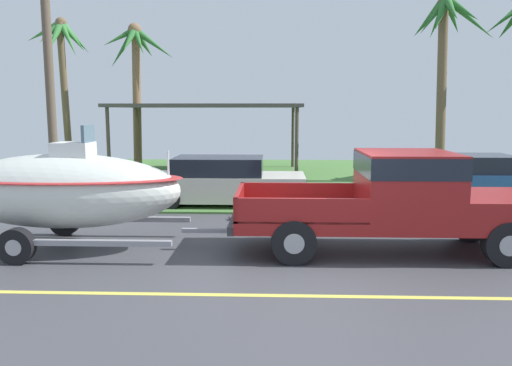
# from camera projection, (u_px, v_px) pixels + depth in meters

# --- Properties ---
(ground) EXTENTS (36.00, 22.00, 0.11)m
(ground) POSITION_uv_depth(u_px,v_px,m) (294.00, 189.00, 17.48)
(ground) COLOR #424247
(pickup_truck_towing) EXTENTS (5.83, 2.00, 1.92)m
(pickup_truck_towing) POSITION_uv_depth(u_px,v_px,m) (404.00, 197.00, 9.59)
(pickup_truck_towing) COLOR maroon
(pickup_truck_towing) RESTS_ON ground
(boat_on_trailer) EXTENTS (5.77, 2.31, 2.41)m
(boat_on_trailer) POSITION_uv_depth(u_px,v_px,m) (63.00, 190.00, 9.82)
(boat_on_trailer) COLOR gray
(boat_on_trailer) RESTS_ON ground
(parked_sedan_near) EXTENTS (4.61, 1.93, 1.38)m
(parked_sedan_near) POSITION_uv_depth(u_px,v_px,m) (472.00, 179.00, 15.02)
(parked_sedan_near) COLOR #234C89
(parked_sedan_near) RESTS_ON ground
(parked_sedan_far) EXTENTS (4.40, 1.84, 1.38)m
(parked_sedan_far) POSITION_uv_depth(u_px,v_px,m) (225.00, 182.00, 14.37)
(parked_sedan_far) COLOR beige
(parked_sedan_far) RESTS_ON ground
(carport_awning) EXTENTS (7.78, 4.68, 2.93)m
(carport_awning) POSITION_uv_depth(u_px,v_px,m) (208.00, 107.00, 21.36)
(carport_awning) COLOR #4C4238
(carport_awning) RESTS_ON ground
(palm_tree_near_right) EXTENTS (2.87, 2.44, 6.87)m
(palm_tree_near_right) POSITION_uv_depth(u_px,v_px,m) (62.00, 50.00, 23.21)
(palm_tree_near_right) COLOR brown
(palm_tree_near_right) RESTS_ON ground
(palm_tree_mid) EXTENTS (2.86, 3.03, 6.87)m
(palm_tree_mid) POSITION_uv_depth(u_px,v_px,m) (445.00, 39.00, 18.21)
(palm_tree_mid) COLOR brown
(palm_tree_mid) RESTS_ON ground
(palm_tree_far_left) EXTENTS (3.31, 2.86, 6.63)m
(palm_tree_far_left) POSITION_uv_depth(u_px,v_px,m) (136.00, 61.00, 23.40)
(palm_tree_far_left) COLOR brown
(palm_tree_far_left) RESTS_ON ground
(utility_pole) EXTENTS (0.24, 1.80, 8.53)m
(utility_pole) POSITION_uv_depth(u_px,v_px,m) (48.00, 45.00, 13.66)
(utility_pole) COLOR brown
(utility_pole) RESTS_ON ground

